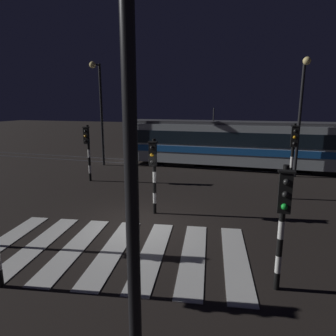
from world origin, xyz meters
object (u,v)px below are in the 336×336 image
(traffic_light_corner_far_left, at_px, (88,145))
(traffic_light_corner_near_right, at_px, (283,211))
(traffic_light_corner_far_right, at_px, (293,150))
(tram, at_px, (252,144))
(street_lamp_trackside_right, at_px, (301,104))
(traffic_light_median_centre, at_px, (154,165))
(street_lamp_trackside_left, at_px, (99,102))
(street_lamp_near_kerb, at_px, (120,96))

(traffic_light_corner_far_left, distance_m, traffic_light_corner_near_right, 12.68)
(traffic_light_corner_far_right, bearing_deg, traffic_light_corner_near_right, -97.08)
(tram, bearing_deg, street_lamp_trackside_right, -34.95)
(traffic_light_corner_far_right, relative_size, street_lamp_trackside_right, 0.51)
(traffic_light_median_centre, xyz_separation_m, street_lamp_trackside_right, (6.22, 8.30, 2.39))
(traffic_light_corner_far_right, relative_size, street_lamp_trackside_left, 0.50)
(street_lamp_trackside_left, bearing_deg, street_lamp_trackside_right, 0.63)
(traffic_light_median_centre, distance_m, street_lamp_near_kerb, 8.48)
(traffic_light_median_centre, height_order, traffic_light_corner_far_right, traffic_light_corner_far_right)
(traffic_light_median_centre, bearing_deg, traffic_light_corner_far_left, 143.58)
(traffic_light_corner_far_left, height_order, street_lamp_near_kerb, street_lamp_near_kerb)
(street_lamp_trackside_left, xyz_separation_m, street_lamp_trackside_right, (13.06, 0.14, -0.13))
(traffic_light_corner_far_left, relative_size, traffic_light_corner_near_right, 1.06)
(street_lamp_near_kerb, bearing_deg, street_lamp_trackside_right, 76.47)
(traffic_light_corner_far_right, bearing_deg, street_lamp_trackside_left, 159.89)
(traffic_light_corner_near_right, bearing_deg, tram, 93.94)
(traffic_light_median_centre, distance_m, traffic_light_corner_far_left, 6.66)
(traffic_light_corner_near_right, bearing_deg, street_lamp_near_kerb, -119.87)
(traffic_light_corner_far_right, height_order, traffic_light_corner_far_left, traffic_light_corner_far_right)
(street_lamp_trackside_left, bearing_deg, traffic_light_corner_far_left, -70.52)
(traffic_light_median_centre, bearing_deg, street_lamp_near_kerb, -73.13)
(traffic_light_median_centre, bearing_deg, street_lamp_trackside_left, 130.02)
(traffic_light_corner_far_left, height_order, tram, tram)
(street_lamp_near_kerb, relative_size, street_lamp_trackside_right, 1.02)
(street_lamp_near_kerb, xyz_separation_m, tram, (1.18, 17.94, -2.73))
(traffic_light_median_centre, height_order, traffic_light_corner_near_right, traffic_light_median_centre)
(traffic_light_corner_far_right, bearing_deg, tram, 106.45)
(traffic_light_corner_near_right, xyz_separation_m, street_lamp_near_kerb, (-2.16, -3.76, 2.46))
(traffic_light_corner_near_right, distance_m, tram, 14.22)
(street_lamp_trackside_right, distance_m, tram, 4.22)
(traffic_light_median_centre, xyz_separation_m, traffic_light_corner_near_right, (4.51, -4.01, -0.00))
(traffic_light_corner_near_right, bearing_deg, street_lamp_trackside_right, 82.10)
(traffic_light_median_centre, distance_m, street_lamp_trackside_left, 10.94)
(traffic_light_corner_far_left, xyz_separation_m, tram, (8.89, 6.22, -0.39))
(traffic_light_corner_near_right, bearing_deg, traffic_light_corner_far_left, 141.10)
(street_lamp_trackside_left, bearing_deg, traffic_light_corner_far_right, -20.11)
(tram, bearing_deg, traffic_light_corner_far_right, -73.55)
(traffic_light_median_centre, bearing_deg, traffic_light_corner_far_right, 33.72)
(traffic_light_median_centre, distance_m, street_lamp_trackside_right, 10.64)
(street_lamp_near_kerb, height_order, tram, street_lamp_near_kerb)
(traffic_light_corner_far_right, xyz_separation_m, traffic_light_corner_far_left, (-10.82, 0.31, -0.20))
(traffic_light_median_centre, xyz_separation_m, traffic_light_corner_far_left, (-5.36, 3.95, 0.11))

